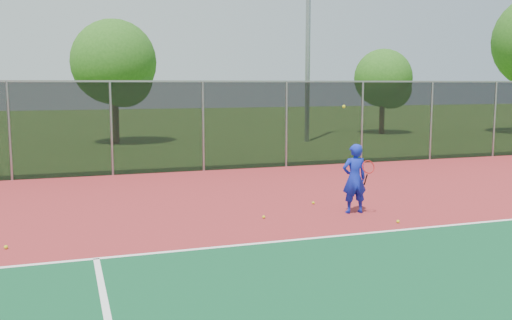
# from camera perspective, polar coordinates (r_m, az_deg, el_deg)

# --- Properties ---
(court_apron) EXTENTS (30.00, 20.00, 0.02)m
(court_apron) POSITION_cam_1_polar(r_m,az_deg,el_deg) (11.77, 21.41, -7.37)
(court_apron) COLOR maroon
(court_apron) RESTS_ON ground
(fence_back) EXTENTS (30.00, 0.06, 3.03)m
(fence_back) POSITION_cam_1_polar(r_m,az_deg,el_deg) (20.12, 3.05, 3.70)
(fence_back) COLOR black
(fence_back) RESTS_ON court_apron
(tennis_player) EXTENTS (0.60, 0.62, 2.46)m
(tennis_player) POSITION_cam_1_polar(r_m,az_deg,el_deg) (13.11, 9.82, -1.84)
(tennis_player) COLOR #1221A9
(tennis_player) RESTS_ON court_apron
(practice_ball_2) EXTENTS (0.07, 0.07, 0.07)m
(practice_ball_2) POSITION_cam_1_polar(r_m,az_deg,el_deg) (12.50, 14.01, -5.99)
(practice_ball_2) COLOR #C5C717
(practice_ball_2) RESTS_ON court_apron
(practice_ball_3) EXTENTS (0.07, 0.07, 0.07)m
(practice_ball_3) POSITION_cam_1_polar(r_m,az_deg,el_deg) (11.23, -23.73, -7.98)
(practice_ball_3) COLOR #C5C717
(practice_ball_3) RESTS_ON court_apron
(practice_ball_5) EXTENTS (0.07, 0.07, 0.07)m
(practice_ball_5) POSITION_cam_1_polar(r_m,az_deg,el_deg) (12.53, 0.78, -5.72)
(practice_ball_5) COLOR #C5C717
(practice_ball_5) RESTS_ON court_apron
(practice_ball_6) EXTENTS (0.07, 0.07, 0.07)m
(practice_ball_6) POSITION_cam_1_polar(r_m,az_deg,el_deg) (14.05, 5.75, -4.28)
(practice_ball_6) COLOR #C5C717
(practice_ball_6) RESTS_ON court_apron
(practice_ball_7) EXTENTS (0.07, 0.07, 0.07)m
(practice_ball_7) POSITION_cam_1_polar(r_m,az_deg,el_deg) (15.16, 9.56, -3.47)
(practice_ball_7) COLOR #C5C717
(practice_ball_7) RESTS_ON court_apron
(tree_back_left) EXTENTS (4.10, 4.10, 6.02)m
(tree_back_left) POSITION_cam_1_polar(r_m,az_deg,el_deg) (28.64, -13.80, 9.12)
(tree_back_left) COLOR #3C2A15
(tree_back_left) RESTS_ON ground
(tree_back_mid) EXTENTS (3.36, 3.36, 4.94)m
(tree_back_mid) POSITION_cam_1_polar(r_m,az_deg,el_deg) (34.25, 12.78, 7.74)
(tree_back_mid) COLOR #3C2A15
(tree_back_mid) RESTS_ON ground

